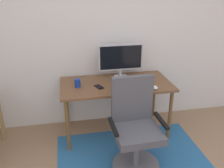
# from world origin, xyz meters

# --- Properties ---
(wall_back) EXTENTS (6.00, 0.10, 2.60)m
(wall_back) POSITION_xyz_m (0.00, 2.20, 1.30)
(wall_back) COLOR silver
(wall_back) RESTS_ON ground
(area_rug) EXTENTS (1.72, 1.30, 0.01)m
(area_rug) POSITION_xyz_m (-0.06, 1.14, 0.00)
(area_rug) COLOR #296192
(area_rug) RESTS_ON ground
(desk) EXTENTS (1.40, 0.70, 0.72)m
(desk) POSITION_xyz_m (-0.13, 1.78, 0.65)
(desk) COLOR brown
(desk) RESTS_ON ground
(monitor) EXTENTS (0.59, 0.18, 0.45)m
(monitor) POSITION_xyz_m (-0.03, 1.99, 0.98)
(monitor) COLOR #B2B2B7
(monitor) RESTS_ON desk
(keyboard) EXTENTS (0.43, 0.13, 0.02)m
(keyboard) POSITION_xyz_m (0.00, 1.55, 0.73)
(keyboard) COLOR black
(keyboard) RESTS_ON desk
(computer_mouse) EXTENTS (0.06, 0.10, 0.03)m
(computer_mouse) POSITION_xyz_m (0.29, 1.52, 0.73)
(computer_mouse) COLOR white
(computer_mouse) RESTS_ON desk
(coffee_cup) EXTENTS (0.07, 0.07, 0.10)m
(coffee_cup) POSITION_xyz_m (-0.62, 1.75, 0.77)
(coffee_cup) COLOR navy
(coffee_cup) RESTS_ON desk
(cell_phone) EXTENTS (0.12, 0.16, 0.01)m
(cell_phone) POSITION_xyz_m (-0.36, 1.69, 0.72)
(cell_phone) COLOR black
(cell_phone) RESTS_ON desk
(office_chair) EXTENTS (0.57, 0.51, 1.01)m
(office_chair) POSITION_xyz_m (-0.06, 1.10, 0.42)
(office_chair) COLOR slate
(office_chair) RESTS_ON ground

